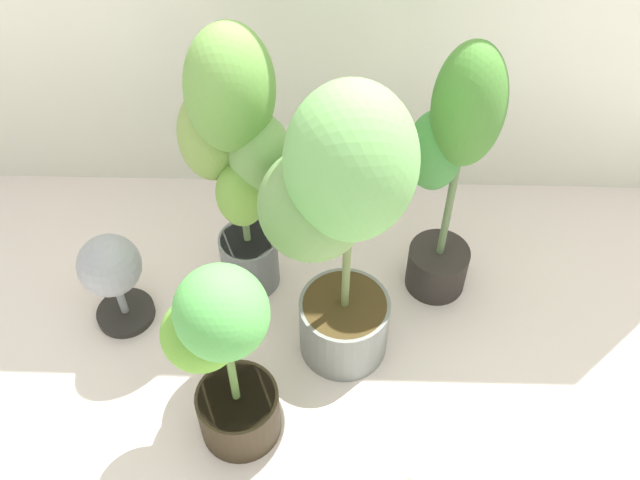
% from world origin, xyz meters
% --- Properties ---
extents(ground_plane, '(8.00, 8.00, 0.00)m').
position_xyz_m(ground_plane, '(0.00, 0.00, 0.00)').
color(ground_plane, silver).
rests_on(ground_plane, ground).
extents(potted_plant_back_left, '(0.36, 0.33, 0.95)m').
position_xyz_m(potted_plant_back_left, '(-0.30, 0.38, 0.58)').
color(potted_plant_back_left, gray).
rests_on(potted_plant_back_left, ground).
extents(potted_plant_center, '(0.47, 0.40, 0.96)m').
position_xyz_m(potted_plant_center, '(-0.03, 0.15, 0.58)').
color(potted_plant_center, gray).
rests_on(potted_plant_center, ground).
extents(potted_plant_front_left, '(0.32, 0.30, 0.67)m').
position_xyz_m(potted_plant_front_left, '(-0.30, -0.13, 0.37)').
color(potted_plant_front_left, '#352A1A').
rests_on(potted_plant_front_left, ground).
extents(potted_plant_back_right, '(0.24, 0.22, 0.91)m').
position_xyz_m(potted_plant_back_right, '(0.28, 0.39, 0.54)').
color(potted_plant_back_right, '#2B2622').
rests_on(potted_plant_back_right, ground).
extents(floor_fan, '(0.23, 0.23, 0.34)m').
position_xyz_m(floor_fan, '(-0.68, 0.23, 0.22)').
color(floor_fan, '#272521').
rests_on(floor_fan, ground).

